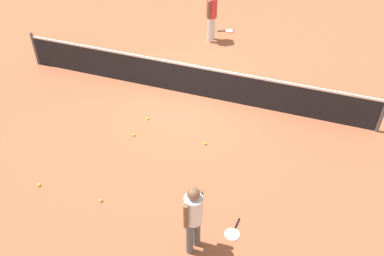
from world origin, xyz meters
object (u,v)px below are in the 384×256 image
object	(u,v)px
tennis_ball_stray_left	(101,200)
tennis_ball_by_net	(39,185)
player_near_side	(193,215)
player_far_side	(212,12)
tennis_racket_far_player	(229,31)
tennis_ball_midcourt	(133,135)
tennis_ball_baseline	(205,143)
tennis_ball_near_player	(148,119)
tennis_racket_near_player	(233,233)

from	to	relation	value
tennis_ball_stray_left	tennis_ball_by_net	bearing A→B (deg)	-178.50
player_near_side	player_far_side	distance (m)	8.13
player_far_side	tennis_ball_by_net	bearing A→B (deg)	-103.23
player_far_side	tennis_racket_far_player	distance (m)	1.35
tennis_racket_far_player	tennis_ball_midcourt	size ratio (longest dim) A/B	9.12
tennis_ball_by_net	tennis_ball_baseline	xyz separation A→B (m)	(3.10, 2.48, 0.00)
tennis_ball_near_player	player_near_side	bearing A→B (deg)	-54.45
tennis_ball_baseline	tennis_ball_by_net	bearing A→B (deg)	-141.29
player_near_side	tennis_racket_near_player	size ratio (longest dim) A/B	2.85
tennis_racket_far_player	player_near_side	bearing A→B (deg)	-79.53
tennis_ball_baseline	tennis_racket_near_player	bearing A→B (deg)	-60.82
player_near_side	tennis_ball_baseline	bearing A→B (deg)	102.82
tennis_ball_by_net	tennis_racket_near_player	bearing A→B (deg)	1.79
player_far_side	tennis_ball_by_net	distance (m)	7.72
player_near_side	player_far_side	bearing A→B (deg)	104.28
player_near_side	tennis_ball_near_player	xyz separation A→B (m)	(-2.38, 3.33, -0.98)
player_far_side	tennis_ball_near_player	size ratio (longest dim) A/B	25.76
tennis_ball_by_net	tennis_ball_stray_left	size ratio (longest dim) A/B	1.00
tennis_racket_near_player	tennis_ball_near_player	distance (m)	4.11
player_far_side	tennis_ball_baseline	size ratio (longest dim) A/B	25.76
tennis_ball_midcourt	tennis_ball_near_player	bearing A→B (deg)	83.28
tennis_ball_midcourt	tennis_ball_stray_left	world-z (taller)	same
tennis_ball_stray_left	player_far_side	bearing A→B (deg)	88.14
tennis_racket_far_player	tennis_racket_near_player	bearing A→B (deg)	-74.52
player_far_side	tennis_ball_near_player	distance (m)	4.66
player_far_side	tennis_racket_far_player	xyz separation A→B (m)	(0.40, 0.83, -1.00)
tennis_racket_near_player	tennis_ball_baseline	size ratio (longest dim) A/B	9.05
tennis_racket_far_player	tennis_ball_midcourt	bearing A→B (deg)	-98.02
tennis_racket_far_player	tennis_ball_by_net	bearing A→B (deg)	-104.55
tennis_ball_midcourt	tennis_racket_far_player	bearing A→B (deg)	81.98
tennis_racket_far_player	tennis_ball_baseline	world-z (taller)	tennis_ball_baseline
player_near_side	tennis_racket_far_player	size ratio (longest dim) A/B	2.82
tennis_ball_by_net	tennis_ball_near_player	bearing A→B (deg)	64.71
tennis_ball_midcourt	player_near_side	bearing A→B (deg)	-46.79
tennis_racket_near_player	tennis_racket_far_player	distance (m)	8.45
tennis_ball_stray_left	tennis_ball_baseline	bearing A→B (deg)	57.02
tennis_racket_far_player	tennis_ball_baseline	distance (m)	5.88
player_near_side	tennis_racket_near_player	world-z (taller)	player_near_side
tennis_ball_near_player	tennis_ball_stray_left	xyz separation A→B (m)	(0.14, -2.88, 0.00)
tennis_ball_baseline	player_near_side	bearing A→B (deg)	-77.18
player_near_side	tennis_ball_stray_left	distance (m)	2.49
tennis_racket_near_player	tennis_ball_by_net	distance (m)	4.41
tennis_ball_baseline	player_far_side	bearing A→B (deg)	105.12
player_far_side	tennis_racket_far_player	bearing A→B (deg)	64.28
player_near_side	tennis_ball_by_net	size ratio (longest dim) A/B	25.76
player_near_side	tennis_ball_midcourt	xyz separation A→B (m)	(-2.46, 2.62, -0.98)
tennis_ball_by_net	tennis_ball_midcourt	size ratio (longest dim) A/B	1.00
tennis_ball_near_player	tennis_ball_stray_left	size ratio (longest dim) A/B	1.00
tennis_ball_near_player	tennis_ball_midcourt	world-z (taller)	same
tennis_racket_near_player	tennis_ball_stray_left	distance (m)	2.90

